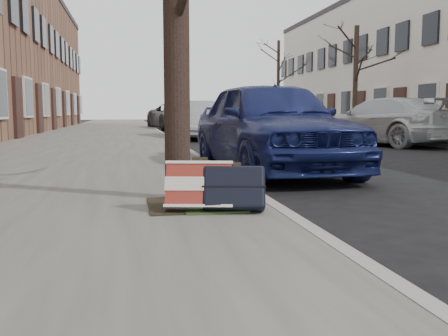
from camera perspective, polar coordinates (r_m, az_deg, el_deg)
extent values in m
cube|color=slate|center=(18.41, -14.23, 3.37)|extent=(5.00, 70.00, 0.12)
cube|color=slate|center=(21.11, 18.78, 3.60)|extent=(4.00, 70.00, 0.12)
cube|color=black|center=(4.67, -3.41, -4.20)|extent=(0.85, 0.85, 0.02)
cube|color=maroon|center=(4.35, -2.85, -2.15)|extent=(0.62, 0.42, 0.44)
cube|color=black|center=(4.33, 1.13, -2.29)|extent=(0.59, 0.42, 0.42)
imported|color=#141B51|center=(8.24, 5.28, 4.89)|extent=(2.09, 4.61, 1.54)
imported|color=#A0A2A6|center=(18.11, -3.34, 5.51)|extent=(1.66, 4.27, 1.39)
imported|color=#3A3A3F|center=(27.37, -5.47, 5.87)|extent=(3.15, 5.49, 1.44)
imported|color=#B8BCC0|center=(15.59, 17.74, 5.08)|extent=(3.38, 5.16, 1.39)
imported|color=maroon|center=(21.60, 8.52, 5.81)|extent=(2.71, 4.80, 1.54)
cylinder|color=black|center=(22.90, 14.79, 9.80)|extent=(0.21, 0.21, 4.58)
cylinder|color=black|center=(33.75, 6.22, 9.65)|extent=(0.20, 0.20, 5.53)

